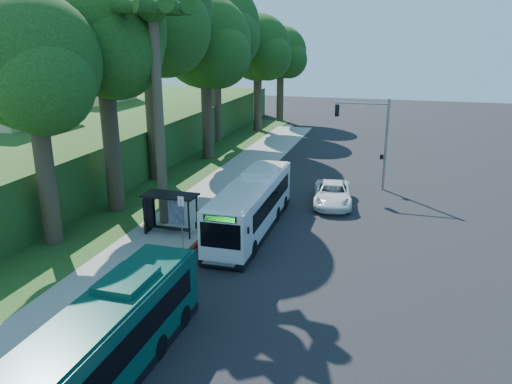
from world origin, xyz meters
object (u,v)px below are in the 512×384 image
(bus_shelter, at_px, (168,205))
(white_bus, at_px, (252,204))
(teal_bus, at_px, (104,343))
(pickup, at_px, (333,194))

(bus_shelter, relative_size, white_bus, 0.28)
(bus_shelter, xyz_separation_m, teal_bus, (3.89, -13.08, -0.23))
(white_bus, relative_size, pickup, 2.06)
(white_bus, height_order, pickup, white_bus)
(white_bus, bearing_deg, bus_shelter, -158.01)
(bus_shelter, bearing_deg, teal_bus, -73.42)
(bus_shelter, bearing_deg, pickup, 43.13)
(white_bus, bearing_deg, pickup, 56.22)
(teal_bus, height_order, pickup, teal_bus)
(bus_shelter, xyz_separation_m, pickup, (8.77, 8.21, -1.03))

